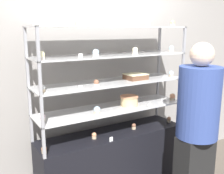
# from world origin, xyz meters

# --- Properties ---
(back_wall) EXTENTS (8.00, 0.05, 2.60)m
(back_wall) POSITION_xyz_m (0.00, 0.35, 1.30)
(back_wall) COLOR gray
(back_wall) RESTS_ON ground_plane
(display_base) EXTENTS (1.55, 0.41, 0.71)m
(display_base) POSITION_xyz_m (0.00, 0.00, 0.36)
(display_base) COLOR black
(display_base) RESTS_ON ground_plane
(display_riser_lower) EXTENTS (1.55, 0.41, 0.27)m
(display_riser_lower) POSITION_xyz_m (0.00, 0.00, 0.97)
(display_riser_lower) COLOR #99999E
(display_riser_lower) RESTS_ON display_base
(display_riser_middle) EXTENTS (1.55, 0.41, 0.27)m
(display_riser_middle) POSITION_xyz_m (0.00, 0.00, 1.23)
(display_riser_middle) COLOR #99999E
(display_riser_middle) RESTS_ON display_riser_lower
(display_riser_upper) EXTENTS (1.55, 0.41, 0.27)m
(display_riser_upper) POSITION_xyz_m (0.00, 0.00, 1.50)
(display_riser_upper) COLOR #99999E
(display_riser_upper) RESTS_ON display_riser_middle
(display_riser_top) EXTENTS (1.55, 0.41, 0.27)m
(display_riser_top) POSITION_xyz_m (0.00, 0.00, 1.77)
(display_riser_top) COLOR #99999E
(display_riser_top) RESTS_ON display_riser_upper
(layer_cake_centerpiece) EXTENTS (0.19, 0.19, 0.10)m
(layer_cake_centerpiece) POSITION_xyz_m (0.19, -0.03, 1.03)
(layer_cake_centerpiece) COLOR #DBBC84
(layer_cake_centerpiece) RESTS_ON display_riser_lower
(sheet_cake_frosted) EXTENTS (0.21, 0.18, 0.06)m
(sheet_cake_frosted) POSITION_xyz_m (0.28, -0.01, 1.28)
(sheet_cake_frosted) COLOR brown
(sheet_cake_frosted) RESTS_ON display_riser_middle
(cupcake_0) EXTENTS (0.05, 0.05, 0.06)m
(cupcake_0) POSITION_xyz_m (-0.74, -0.10, 0.75)
(cupcake_0) COLOR #CCB28C
(cupcake_0) RESTS_ON display_base
(cupcake_1) EXTENTS (0.05, 0.05, 0.06)m
(cupcake_1) POSITION_xyz_m (-0.23, -0.04, 0.75)
(cupcake_1) COLOR #CCB28C
(cupcake_1) RESTS_ON display_base
(cupcake_2) EXTENTS (0.05, 0.05, 0.06)m
(cupcake_2) POSITION_xyz_m (0.25, -0.04, 0.75)
(cupcake_2) COLOR #CCB28C
(cupcake_2) RESTS_ON display_base
(cupcake_3) EXTENTS (0.05, 0.05, 0.06)m
(cupcake_3) POSITION_xyz_m (0.73, -0.07, 0.75)
(cupcake_3) COLOR #CCB28C
(cupcake_3) RESTS_ON display_base
(price_tag_0) EXTENTS (0.04, 0.00, 0.04)m
(price_tag_0) POSITION_xyz_m (-0.12, -0.19, 0.74)
(price_tag_0) COLOR white
(price_tag_0) RESTS_ON display_base
(cupcake_4) EXTENTS (0.06, 0.06, 0.08)m
(cupcake_4) POSITION_xyz_m (-0.73, -0.04, 1.02)
(cupcake_4) COLOR beige
(cupcake_4) RESTS_ON display_riser_lower
(cupcake_5) EXTENTS (0.06, 0.06, 0.08)m
(cupcake_5) POSITION_xyz_m (-0.23, -0.10, 1.02)
(cupcake_5) COLOR #CCB28C
(cupcake_5) RESTS_ON display_riser_lower
(cupcake_6) EXTENTS (0.06, 0.06, 0.08)m
(cupcake_6) POSITION_xyz_m (0.73, -0.10, 1.02)
(cupcake_6) COLOR #CCB28C
(cupcake_6) RESTS_ON display_riser_lower
(price_tag_1) EXTENTS (0.04, 0.00, 0.04)m
(price_tag_1) POSITION_xyz_m (0.33, -0.19, 1.00)
(price_tag_1) COLOR white
(price_tag_1) RESTS_ON display_riser_lower
(cupcake_7) EXTENTS (0.05, 0.05, 0.06)m
(cupcake_7) POSITION_xyz_m (-0.72, -0.08, 1.28)
(cupcake_7) COLOR #CCB28C
(cupcake_7) RESTS_ON display_riser_middle
(cupcake_8) EXTENTS (0.05, 0.05, 0.06)m
(cupcake_8) POSITION_xyz_m (-0.23, -0.10, 1.28)
(cupcake_8) COLOR beige
(cupcake_8) RESTS_ON display_riser_middle
(cupcake_9) EXTENTS (0.05, 0.05, 0.06)m
(cupcake_9) POSITION_xyz_m (0.72, -0.07, 1.28)
(cupcake_9) COLOR #CCB28C
(cupcake_9) RESTS_ON display_riser_middle
(price_tag_2) EXTENTS (0.04, 0.00, 0.04)m
(price_tag_2) POSITION_xyz_m (-0.42, -0.19, 1.27)
(price_tag_2) COLOR white
(price_tag_2) RESTS_ON display_riser_middle
(cupcake_10) EXTENTS (0.06, 0.06, 0.07)m
(cupcake_10) POSITION_xyz_m (-0.71, -0.08, 1.55)
(cupcake_10) COLOR beige
(cupcake_10) RESTS_ON display_riser_upper
(cupcake_11) EXTENTS (0.06, 0.06, 0.07)m
(cupcake_11) POSITION_xyz_m (-0.23, -0.10, 1.55)
(cupcake_11) COLOR white
(cupcake_11) RESTS_ON display_riser_upper
(cupcake_12) EXTENTS (0.06, 0.06, 0.07)m
(cupcake_12) POSITION_xyz_m (0.23, -0.06, 1.55)
(cupcake_12) COLOR beige
(cupcake_12) RESTS_ON display_riser_upper
(cupcake_13) EXTENTS (0.06, 0.06, 0.07)m
(cupcake_13) POSITION_xyz_m (0.72, -0.05, 1.55)
(cupcake_13) COLOR beige
(cupcake_13) RESTS_ON display_riser_upper
(price_tag_3) EXTENTS (0.04, 0.00, 0.04)m
(price_tag_3) POSITION_xyz_m (-0.41, -0.19, 1.54)
(price_tag_3) COLOR white
(price_tag_3) RESTS_ON display_riser_upper
(cupcake_14) EXTENTS (0.05, 0.05, 0.07)m
(cupcake_14) POSITION_xyz_m (-0.73, -0.05, 1.82)
(cupcake_14) COLOR beige
(cupcake_14) RESTS_ON display_riser_top
(cupcake_15) EXTENTS (0.05, 0.05, 0.07)m
(cupcake_15) POSITION_xyz_m (-0.37, -0.06, 1.82)
(cupcake_15) COLOR #CCB28C
(cupcake_15) RESTS_ON display_riser_top
(cupcake_16) EXTENTS (0.05, 0.05, 0.07)m
(cupcake_16) POSITION_xyz_m (-0.01, -0.08, 1.82)
(cupcake_16) COLOR white
(cupcake_16) RESTS_ON display_riser_top
(cupcake_17) EXTENTS (0.05, 0.05, 0.07)m
(cupcake_17) POSITION_xyz_m (0.37, -0.08, 1.82)
(cupcake_17) COLOR beige
(cupcake_17) RESTS_ON display_riser_top
(cupcake_18) EXTENTS (0.05, 0.05, 0.07)m
(cupcake_18) POSITION_xyz_m (0.73, -0.04, 1.82)
(cupcake_18) COLOR beige
(cupcake_18) RESTS_ON display_riser_top
(price_tag_4) EXTENTS (0.04, 0.00, 0.04)m
(price_tag_4) POSITION_xyz_m (-0.38, -0.19, 1.81)
(price_tag_4) COLOR white
(price_tag_4) RESTS_ON display_riser_top
(donut_glazed) EXTENTS (0.14, 0.14, 0.04)m
(donut_glazed) POSITION_xyz_m (-0.49, -0.04, 1.80)
(donut_glazed) COLOR #EFB2BC
(donut_glazed) RESTS_ON display_riser_top
(customer_figure) EXTENTS (0.38, 0.38, 1.65)m
(customer_figure) POSITION_xyz_m (0.57, -0.60, 0.88)
(customer_figure) COLOR black
(customer_figure) RESTS_ON ground_plane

